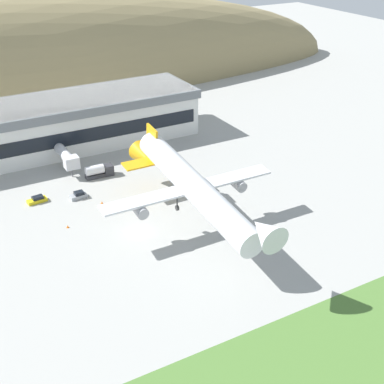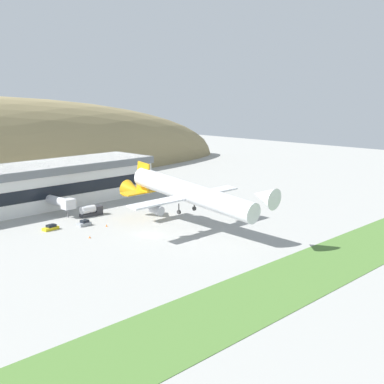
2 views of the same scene
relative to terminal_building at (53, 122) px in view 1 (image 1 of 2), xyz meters
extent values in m
plane|color=#9E9E99|center=(1.86, -50.17, -7.41)|extent=(444.38, 444.38, 0.00)
cube|color=#4C7533|center=(1.86, -93.74, -7.37)|extent=(399.94, 17.79, 0.08)
cube|color=white|center=(0.00, 0.02, -0.87)|extent=(77.81, 19.47, 13.09)
cube|color=slate|center=(0.00, 0.02, 4.50)|extent=(79.01, 20.67, 2.36)
cube|color=black|center=(0.00, -9.76, -1.52)|extent=(74.70, 0.16, 3.66)
cylinder|color=silver|center=(-1.74, -14.77, -3.41)|extent=(2.60, 10.11, 2.60)
cube|color=silver|center=(-1.74, -19.83, -3.41)|extent=(3.38, 2.86, 2.86)
cylinder|color=slate|center=(-1.74, -19.33, -5.41)|extent=(0.36, 0.36, 4.00)
cylinder|color=silver|center=(11.72, -55.70, 2.67)|extent=(5.14, 39.89, 9.27)
cone|color=silver|center=(11.72, -78.19, 5.05)|extent=(5.04, 6.15, 5.60)
cone|color=orange|center=(11.72, -32.70, 0.25)|extent=(5.04, 7.18, 5.71)
cube|color=orange|center=(11.72, -36.79, 4.72)|extent=(0.50, 5.45, 8.53)
cube|color=orange|center=(11.72, -36.54, 0.65)|extent=(13.37, 3.62, 0.74)
cube|color=silver|center=(11.72, -53.74, 1.57)|extent=(36.82, 3.63, 0.83)
cylinder|color=#9E9EA3|center=(0.68, -54.27, 0.07)|extent=(2.30, 3.82, 2.67)
cylinder|color=#9E9EA3|center=(22.77, -54.27, 0.07)|extent=(2.30, 3.82, 2.67)
cylinder|color=#2D2D2D|center=(8.89, -53.74, -0.95)|extent=(0.28, 0.28, 2.20)
cylinder|color=#2D2D2D|center=(8.89, -53.74, -2.05)|extent=(0.45, 1.10, 1.10)
cylinder|color=#2D2D2D|center=(14.55, -53.74, -0.95)|extent=(0.28, 0.28, 2.20)
cylinder|color=#2D2D2D|center=(14.55, -53.74, -2.05)|extent=(0.45, 1.10, 1.10)
cylinder|color=#2D2D2D|center=(11.72, -69.48, 0.82)|extent=(0.22, 0.22, 1.98)
cylinder|color=#2D2D2D|center=(11.72, -69.48, -0.17)|extent=(0.30, 0.83, 0.82)
cube|color=gold|center=(-12.61, -27.90, -7.02)|extent=(4.42, 2.19, 0.78)
cube|color=black|center=(-12.40, -27.88, -6.31)|extent=(2.48, 1.75, 0.64)
cube|color=#999EA3|center=(-4.00, -30.52, -6.98)|extent=(3.77, 2.03, 0.86)
cube|color=black|center=(-3.82, -30.51, -6.20)|extent=(2.09, 1.68, 0.71)
cube|color=#333338|center=(6.33, -22.55, -6.12)|extent=(2.23, 2.41, 2.59)
cube|color=black|center=(7.45, -22.58, -5.65)|extent=(0.13, 2.00, 1.14)
cube|color=#38383D|center=(2.93, -22.47, -6.96)|extent=(4.68, 2.23, 0.90)
cylinder|color=silver|center=(2.93, -22.47, -5.39)|extent=(4.45, 2.35, 2.24)
cube|color=orange|center=(-0.30, -35.51, -7.40)|extent=(0.52, 0.52, 0.03)
cone|color=orange|center=(-0.30, -35.51, -7.11)|extent=(0.40, 0.40, 0.55)
cube|color=orange|center=(-10.01, -41.60, -7.40)|extent=(0.52, 0.52, 0.03)
cone|color=orange|center=(-10.01, -41.60, -7.11)|extent=(0.40, 0.40, 0.55)
camera|label=1|loc=(-33.25, -134.97, 49.90)|focal=50.00mm
camera|label=2|loc=(-83.91, -147.92, 28.98)|focal=50.00mm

